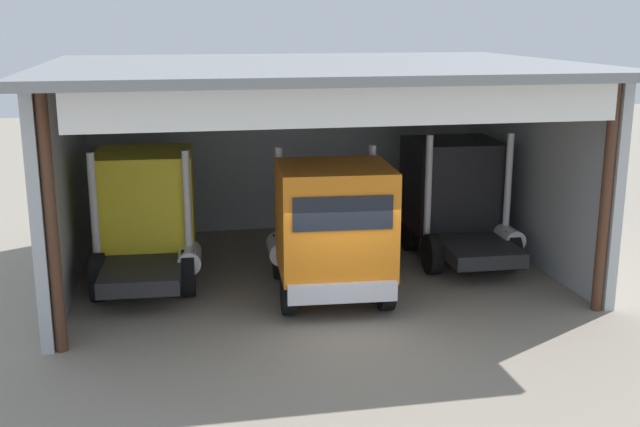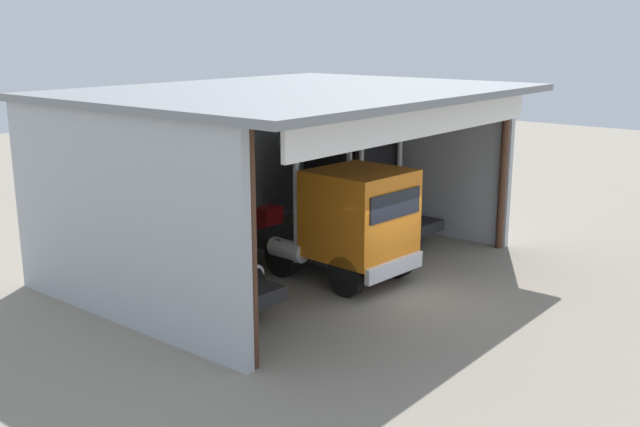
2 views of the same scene
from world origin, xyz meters
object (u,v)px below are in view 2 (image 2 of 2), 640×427
at_px(truck_black_left_bay, 358,188).
at_px(oil_drum, 253,220).
at_px(truck_yellow_center_right_bay, 179,239).
at_px(truck_orange_yard_outside, 350,222).
at_px(tool_cart, 269,221).

relative_size(truck_black_left_bay, oil_drum, 5.00).
bearing_deg(oil_drum, truck_yellow_center_right_bay, -151.27).
xyz_separation_m(truck_orange_yard_outside, oil_drum, (1.91, 5.73, -1.27)).
xyz_separation_m(oil_drum, tool_cart, (0.21, -0.59, 0.04)).
relative_size(truck_orange_yard_outside, truck_black_left_bay, 1.16).
xyz_separation_m(truck_black_left_bay, oil_drum, (-2.16, 3.01, -1.24)).
relative_size(truck_yellow_center_right_bay, tool_cart, 4.79).
bearing_deg(oil_drum, truck_black_left_bay, -54.39).
distance_m(truck_orange_yard_outside, oil_drum, 6.17).
bearing_deg(oil_drum, truck_orange_yard_outside, -108.46).
height_order(truck_yellow_center_right_bay, tool_cart, truck_yellow_center_right_bay).
bearing_deg(tool_cart, truck_black_left_bay, -51.24).
bearing_deg(tool_cart, truck_orange_yard_outside, -112.40).
height_order(oil_drum, tool_cart, tool_cart).
bearing_deg(truck_black_left_bay, truck_yellow_center_right_bay, -175.78).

